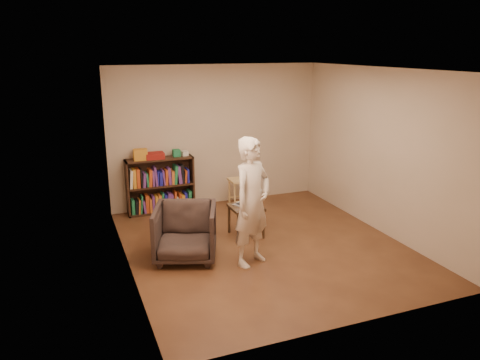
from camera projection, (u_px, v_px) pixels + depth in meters
name	position (u px, v px, depth m)	size (l,w,h in m)	color
floor	(264.00, 246.00, 7.06)	(4.50, 4.50, 0.00)	#442515
ceiling	(267.00, 69.00, 6.35)	(4.50, 4.50, 0.00)	silver
wall_back	(216.00, 136.00, 8.72)	(4.00, 4.00, 0.00)	#C0A791
wall_left	(124.00, 175.00, 6.01)	(4.50, 4.50, 0.00)	#C0A791
wall_right	(381.00, 151.00, 7.40)	(4.50, 4.50, 0.00)	#C0A791
bookshelf	(160.00, 188.00, 8.43)	(1.20, 0.30, 1.00)	black
box_yellow	(140.00, 155.00, 8.10)	(0.23, 0.17, 0.19)	orange
red_cloth	(155.00, 156.00, 8.21)	(0.32, 0.24, 0.11)	maroon
box_green	(176.00, 153.00, 8.38)	(0.13, 0.13, 0.13)	#1D6E42
box_white	(184.00, 153.00, 8.43)	(0.11, 0.11, 0.09)	beige
stool	(239.00, 184.00, 8.70)	(0.37, 0.37, 0.53)	tan
armchair	(185.00, 233.00, 6.54)	(0.84, 0.86, 0.78)	#312421
side_table	(246.00, 211.00, 7.34)	(0.48, 0.48, 0.49)	black
laptop	(248.00, 201.00, 7.36)	(0.46, 0.47, 0.25)	silver
person	(252.00, 202.00, 6.27)	(0.65, 0.42, 1.77)	beige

